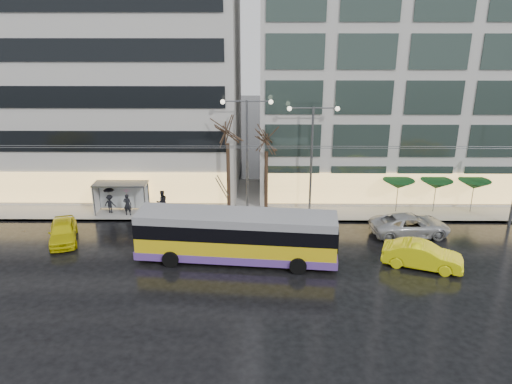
{
  "coord_description": "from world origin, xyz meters",
  "views": [
    {
      "loc": [
        3.02,
        -26.46,
        15.44
      ],
      "look_at": [
        2.74,
        5.0,
        3.95
      ],
      "focal_mm": 35.0,
      "sensor_mm": 36.0,
      "label": 1
    }
  ],
  "objects_px": {
    "street_lamp_near": "(247,141)",
    "trolleybus": "(236,238)",
    "bus_shelter": "(117,191)",
    "taxi_a": "(63,231)"
  },
  "relations": [
    {
      "from": "trolleybus",
      "to": "bus_shelter",
      "type": "xyz_separation_m",
      "value": [
        -9.88,
        7.93,
        0.34
      ]
    },
    {
      "from": "bus_shelter",
      "to": "taxi_a",
      "type": "distance_m",
      "value": 5.89
    },
    {
      "from": "street_lamp_near",
      "to": "trolleybus",
      "type": "bearing_deg",
      "value": -93.6
    },
    {
      "from": "trolleybus",
      "to": "bus_shelter",
      "type": "height_order",
      "value": "trolleybus"
    },
    {
      "from": "bus_shelter",
      "to": "street_lamp_near",
      "type": "relative_size",
      "value": 0.47
    },
    {
      "from": "trolleybus",
      "to": "taxi_a",
      "type": "xyz_separation_m",
      "value": [
        -12.39,
        2.74,
        -0.85
      ]
    },
    {
      "from": "trolleybus",
      "to": "bus_shelter",
      "type": "bearing_deg",
      "value": 141.24
    },
    {
      "from": "trolleybus",
      "to": "bus_shelter",
      "type": "distance_m",
      "value": 12.67
    },
    {
      "from": "street_lamp_near",
      "to": "taxi_a",
      "type": "relative_size",
      "value": 1.99
    },
    {
      "from": "bus_shelter",
      "to": "taxi_a",
      "type": "bearing_deg",
      "value": -115.85
    }
  ]
}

